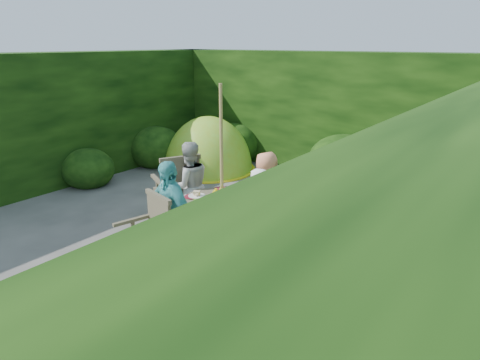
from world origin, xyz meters
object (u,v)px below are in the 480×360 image
Objects in this scene: garden_chair_left at (178,188)px; dome_tent at (208,169)px; garden_chair_front at (149,234)px; child_right at (262,220)px; child_back at (266,192)px; garden_chair_back at (280,193)px; child_front at (170,214)px; garden_chair_right at (278,235)px; child_left at (189,186)px; patio_table at (222,207)px; parasol_pole at (222,169)px.

garden_chair_left is 0.45× the size of dome_tent.
child_right is (1.04, 0.87, 0.15)m from garden_chair_front.
child_right is 1.13m from child_back.
child_front reaches higher than garden_chair_back.
garden_chair_back is at bearing 29.67° from garden_chair_right.
child_left is 3.16m from dome_tent.
child_front reaches higher than child_right.
child_right is 0.97× the size of child_left.
garden_chair_right is 0.78× the size of child_front.
child_left is (-1.03, -0.87, 0.15)m from garden_chair_back.
garden_chair_front is at bearing 124.88° from child_right.
garden_chair_right is at bearing 131.86° from child_back.
garden_chair_right is (1.05, -0.28, -0.00)m from patio_table.
child_back is 1.60m from child_front.
garden_chair_front is 0.70× the size of child_left.
child_back is (1.25, 0.54, 0.04)m from garden_chair_left.
child_right reaches higher than dome_tent.
child_left is at bearing -55.91° from dome_tent.
child_right is 0.55× the size of dome_tent.
parasol_pole is 1.66× the size of child_left.
child_left is at bearing 107.12° from garden_chair_left.
child_back is 0.89× the size of child_front.
dome_tent is at bearing 133.74° from parasol_pole.
child_back is at bearing 76.12° from parasol_pole.
garden_chair_front is 0.69× the size of child_front.
dome_tent reaches higher than garden_chair_left.
child_front reaches higher than dome_tent.
child_front is (-1.24, -0.49, 0.11)m from garden_chair_right.
garden_chair_front is at bearing -104.06° from patio_table.
parasol_pole is 1.21m from garden_chair_right.
patio_table is at bearing 87.18° from child_front.
garden_chair_front reaches higher than patio_table.
child_back is (-0.58, 0.97, -0.04)m from child_right.
garden_chair_back is (-0.80, 1.35, -0.05)m from garden_chair_right.
dome_tent is at bearing 49.73° from garden_chair_right.
garden_chair_back is at bearing 87.71° from child_front.
parasol_pole is at bearing 90.37° from garden_chair_front.
child_back is at bearing 76.40° from patio_table.
garden_chair_right is at bearing 44.95° from garden_chair_front.
garden_chair_front is at bearing -92.44° from child_front.
patio_table is at bearing 70.89° from child_right.
garden_chair_back is 0.75× the size of child_right.
garden_chair_back is at bearing 76.55° from parasol_pole.
dome_tent is at bearing -31.84° from child_back.
child_front is at bearing 110.70° from garden_chair_right.
patio_table is 1.33× the size of garden_chair_left.
child_left is 1.13m from child_front.
parasol_pole is 1.24m from garden_chair_back.
child_left reaches higher than patio_table.
child_right is 1.13m from child_front.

